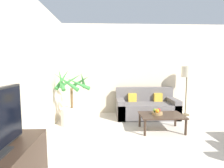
{
  "coord_description": "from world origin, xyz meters",
  "views": [
    {
      "loc": [
        -2.14,
        0.87,
        1.48
      ],
      "look_at": [
        -1.95,
        5.26,
        1.0
      ],
      "focal_mm": 28.0,
      "sensor_mm": 36.0,
      "label": 1
    }
  ],
  "objects_px": {
    "apple_red": "(159,110)",
    "apple_green": "(155,110)",
    "floor_lamp": "(187,74)",
    "fruit_bowl": "(157,113)",
    "sofa_loveseat": "(146,107)",
    "orange_fruit": "(157,111)",
    "coffee_table": "(161,116)",
    "potted_palm": "(72,107)"
  },
  "relations": [
    {
      "from": "floor_lamp",
      "to": "orange_fruit",
      "type": "relative_size",
      "value": 16.15
    },
    {
      "from": "coffee_table",
      "to": "fruit_bowl",
      "type": "bearing_deg",
      "value": 171.6
    },
    {
      "from": "potted_palm",
      "to": "orange_fruit",
      "type": "relative_size",
      "value": 15.91
    },
    {
      "from": "fruit_bowl",
      "to": "coffee_table",
      "type": "bearing_deg",
      "value": -8.4
    },
    {
      "from": "coffee_table",
      "to": "orange_fruit",
      "type": "bearing_deg",
      "value": -156.61
    },
    {
      "from": "sofa_loveseat",
      "to": "apple_red",
      "type": "height_order",
      "value": "sofa_loveseat"
    },
    {
      "from": "coffee_table",
      "to": "orange_fruit",
      "type": "xyz_separation_m",
      "value": [
        -0.12,
        -0.05,
        0.14
      ]
    },
    {
      "from": "sofa_loveseat",
      "to": "coffee_table",
      "type": "relative_size",
      "value": 1.76
    },
    {
      "from": "coffee_table",
      "to": "orange_fruit",
      "type": "relative_size",
      "value": 10.77
    },
    {
      "from": "sofa_loveseat",
      "to": "apple_red",
      "type": "relative_size",
      "value": 21.8
    },
    {
      "from": "floor_lamp",
      "to": "apple_red",
      "type": "xyz_separation_m",
      "value": [
        -1.16,
        -1.15,
        -0.74
      ]
    },
    {
      "from": "apple_red",
      "to": "apple_green",
      "type": "distance_m",
      "value": 0.09
    },
    {
      "from": "floor_lamp",
      "to": "apple_red",
      "type": "relative_size",
      "value": 18.56
    },
    {
      "from": "apple_green",
      "to": "orange_fruit",
      "type": "distance_m",
      "value": 0.1
    },
    {
      "from": "apple_green",
      "to": "orange_fruit",
      "type": "height_order",
      "value": "orange_fruit"
    },
    {
      "from": "potted_palm",
      "to": "sofa_loveseat",
      "type": "distance_m",
      "value": 2.08
    },
    {
      "from": "potted_palm",
      "to": "apple_green",
      "type": "height_order",
      "value": "potted_palm"
    },
    {
      "from": "potted_palm",
      "to": "floor_lamp",
      "type": "relative_size",
      "value": 0.98
    },
    {
      "from": "fruit_bowl",
      "to": "apple_red",
      "type": "xyz_separation_m",
      "value": [
        0.04,
        0.02,
        0.07
      ]
    },
    {
      "from": "sofa_loveseat",
      "to": "coffee_table",
      "type": "height_order",
      "value": "sofa_loveseat"
    },
    {
      "from": "potted_palm",
      "to": "floor_lamp",
      "type": "distance_m",
      "value": 3.35
    },
    {
      "from": "orange_fruit",
      "to": "coffee_table",
      "type": "bearing_deg",
      "value": 23.39
    },
    {
      "from": "potted_palm",
      "to": "floor_lamp",
      "type": "height_order",
      "value": "floor_lamp"
    },
    {
      "from": "potted_palm",
      "to": "apple_red",
      "type": "relative_size",
      "value": 18.28
    },
    {
      "from": "coffee_table",
      "to": "fruit_bowl",
      "type": "xyz_separation_m",
      "value": [
        -0.1,
        0.01,
        0.07
      ]
    },
    {
      "from": "fruit_bowl",
      "to": "apple_green",
      "type": "relative_size",
      "value": 3.22
    },
    {
      "from": "apple_green",
      "to": "orange_fruit",
      "type": "bearing_deg",
      "value": -74.91
    },
    {
      "from": "sofa_loveseat",
      "to": "fruit_bowl",
      "type": "bearing_deg",
      "value": -90.31
    },
    {
      "from": "floor_lamp",
      "to": "orange_fruit",
      "type": "height_order",
      "value": "floor_lamp"
    },
    {
      "from": "coffee_table",
      "to": "orange_fruit",
      "type": "distance_m",
      "value": 0.19
    },
    {
      "from": "sofa_loveseat",
      "to": "floor_lamp",
      "type": "relative_size",
      "value": 1.17
    },
    {
      "from": "sofa_loveseat",
      "to": "orange_fruit",
      "type": "relative_size",
      "value": 18.97
    },
    {
      "from": "apple_red",
      "to": "fruit_bowl",
      "type": "bearing_deg",
      "value": -152.61
    },
    {
      "from": "potted_palm",
      "to": "fruit_bowl",
      "type": "relative_size",
      "value": 5.96
    },
    {
      "from": "coffee_table",
      "to": "apple_red",
      "type": "distance_m",
      "value": 0.15
    },
    {
      "from": "potted_palm",
      "to": "orange_fruit",
      "type": "bearing_deg",
      "value": -15.7
    },
    {
      "from": "fruit_bowl",
      "to": "potted_palm",
      "type": "bearing_deg",
      "value": 166.18
    },
    {
      "from": "sofa_loveseat",
      "to": "apple_green",
      "type": "bearing_deg",
      "value": -92.86
    },
    {
      "from": "fruit_bowl",
      "to": "apple_green",
      "type": "distance_m",
      "value": 0.09
    },
    {
      "from": "floor_lamp",
      "to": "apple_green",
      "type": "height_order",
      "value": "floor_lamp"
    },
    {
      "from": "sofa_loveseat",
      "to": "potted_palm",
      "type": "bearing_deg",
      "value": -164.21
    },
    {
      "from": "floor_lamp",
      "to": "potted_palm",
      "type": "bearing_deg",
      "value": -168.01
    }
  ]
}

